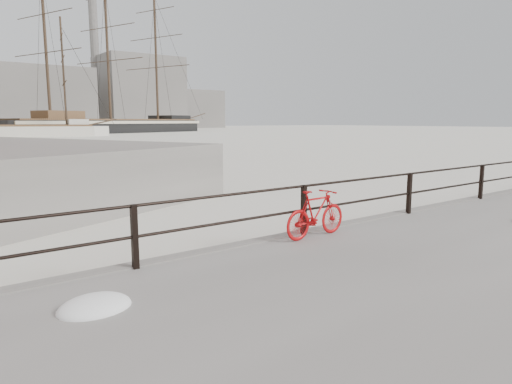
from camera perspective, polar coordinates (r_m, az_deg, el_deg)
ground at (r=11.95m, az=17.81°, el=-4.09°), size 400.00×400.00×0.00m
guardrail at (r=11.71m, az=18.60°, el=-0.15°), size 28.00×0.10×1.00m
bicycle at (r=8.92m, az=7.51°, el=-2.67°), size 1.56×0.29×0.94m
barque_black at (r=104.89m, az=-17.61°, el=7.05°), size 66.14×41.20×35.39m
schooner_mid at (r=85.46m, az=-26.88°, el=6.19°), size 30.51×17.62×20.64m
industrial_west at (r=149.73m, az=-26.13°, el=10.44°), size 32.00×18.00×18.00m
industrial_mid at (r=165.09m, az=-14.32°, el=11.88°), size 26.00×20.00×24.00m
industrial_east at (r=179.52m, az=-8.01°, el=10.20°), size 20.00×16.00×14.00m
smokestack at (r=166.05m, az=-19.44°, el=15.10°), size 2.80×2.80×44.00m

